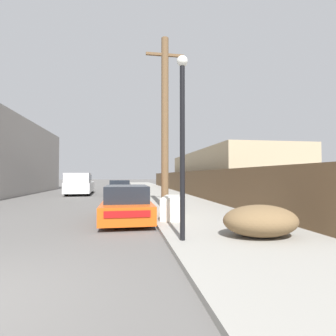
{
  "coord_description": "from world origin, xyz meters",
  "views": [
    {
      "loc": [
        2.23,
        -3.45,
        1.63
      ],
      "look_at": [
        3.91,
        6.83,
        1.93
      ],
      "focal_mm": 28.0,
      "sensor_mm": 36.0,
      "label": 1
    }
  ],
  "objects": [
    {
      "name": "car_parked_mid",
      "position": [
        1.77,
        18.03,
        0.6
      ],
      "size": [
        1.91,
        4.09,
        1.26
      ],
      "rotation": [
        0.0,
        0.0,
        0.04
      ],
      "color": "gray",
      "rests_on": "ground"
    },
    {
      "name": "parked_sports_car_red",
      "position": [
        2.28,
        6.34,
        0.57
      ],
      "size": [
        1.74,
        4.64,
        1.27
      ],
      "rotation": [
        0.0,
        0.0,
        0.01
      ],
      "color": "#E05114",
      "rests_on": "ground"
    },
    {
      "name": "discarded_fridge",
      "position": [
        3.94,
        5.76,
        0.5
      ],
      "size": [
        1.18,
        1.87,
        0.78
      ],
      "rotation": [
        0.0,
        0.0,
        -0.28
      ],
      "color": "silver",
      "rests_on": "sidewalk_curb"
    },
    {
      "name": "utility_pole",
      "position": [
        4.06,
        8.63,
        4.22
      ],
      "size": [
        1.8,
        0.34,
        8.02
      ],
      "color": "brown",
      "rests_on": "sidewalk_curb"
    },
    {
      "name": "sidewalk_curb",
      "position": [
        5.3,
        23.5,
        0.06
      ],
      "size": [
        4.2,
        63.0,
        0.12
      ],
      "primitive_type": "cube",
      "color": "gray",
      "rests_on": "ground"
    },
    {
      "name": "building_right_house",
      "position": [
        11.09,
        19.06,
        1.85
      ],
      "size": [
        6.0,
        16.53,
        3.7
      ],
      "primitive_type": "cube",
      "color": "tan",
      "rests_on": "ground"
    },
    {
      "name": "brush_pile",
      "position": [
        5.53,
        2.59,
        0.51
      ],
      "size": [
        1.87,
        1.42,
        0.78
      ],
      "color": "brown",
      "rests_on": "sidewalk_curb"
    },
    {
      "name": "street_lamp",
      "position": [
        3.56,
        2.55,
        2.67
      ],
      "size": [
        0.26,
        0.26,
        4.36
      ],
      "color": "black",
      "rests_on": "sidewalk_curb"
    },
    {
      "name": "wooden_fence",
      "position": [
        7.25,
        20.32,
        1.04
      ],
      "size": [
        0.08,
        37.25,
        1.84
      ],
      "primitive_type": "cube",
      "color": "brown",
      "rests_on": "sidewalk_curb"
    },
    {
      "name": "pickup_truck",
      "position": [
        -1.58,
        19.63,
        0.92
      ],
      "size": [
        2.28,
        5.81,
        1.82
      ],
      "rotation": [
        0.0,
        0.0,
        3.19
      ],
      "color": "silver",
      "rests_on": "ground"
    }
  ]
}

